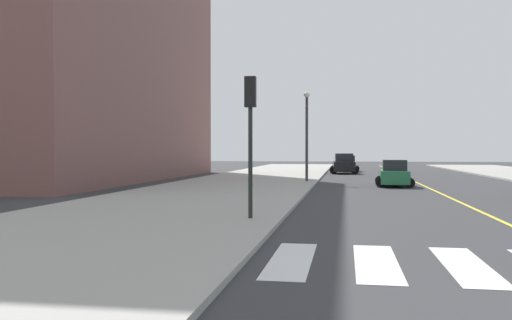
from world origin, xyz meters
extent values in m
cube|color=#9E9B93|center=(-12.20, 20.00, 0.07)|extent=(10.00, 120.00, 0.15)
cube|color=silver|center=(-6.30, 4.00, 0.01)|extent=(0.90, 4.00, 0.01)
cube|color=silver|center=(-4.50, 4.00, 0.01)|extent=(0.90, 4.00, 0.01)
cube|color=silver|center=(-2.70, 4.00, 0.01)|extent=(0.90, 4.00, 0.01)
cube|color=yellow|center=(0.00, 40.00, 0.01)|extent=(0.16, 80.00, 0.01)
cube|color=brown|center=(-27.62, 33.53, 13.48)|extent=(16.00, 32.00, 26.96)
cube|color=black|center=(-5.38, 48.40, 0.76)|extent=(2.29, 4.70, 0.99)
cube|color=#1E2328|center=(-5.37, 48.13, 1.65)|extent=(1.86, 2.38, 0.84)
cylinder|color=black|center=(-4.38, 49.88, 0.37)|extent=(0.76, 0.27, 0.75)
cylinder|color=black|center=(-6.51, 49.78, 0.37)|extent=(0.76, 0.27, 0.75)
cylinder|color=black|center=(-4.25, 47.02, 0.37)|extent=(0.76, 0.27, 0.75)
cylinder|color=black|center=(-6.38, 46.93, 0.37)|extent=(0.76, 0.27, 0.75)
cube|color=#B7B7BC|center=(-4.94, 54.11, 0.66)|extent=(1.90, 4.07, 0.87)
cube|color=#1E2328|center=(-4.94, 53.87, 1.44)|extent=(1.58, 2.05, 0.73)
cylinder|color=black|center=(-3.98, 55.34, 0.33)|extent=(0.66, 0.22, 0.65)
cylinder|color=black|center=(-5.85, 55.38, 0.33)|extent=(0.66, 0.22, 0.65)
cylinder|color=black|center=(-4.03, 52.84, 0.33)|extent=(0.66, 0.22, 0.65)
cylinder|color=black|center=(-5.89, 52.87, 0.33)|extent=(0.66, 0.22, 0.65)
cube|color=#236B42|center=(-2.01, 28.95, 0.64)|extent=(1.94, 4.01, 0.84)
cube|color=#1E2328|center=(-2.02, 28.72, 1.40)|extent=(1.58, 2.03, 0.71)
cylinder|color=black|center=(-1.05, 30.13, 0.32)|extent=(0.65, 0.23, 0.64)
cylinder|color=black|center=(-2.87, 30.21, 0.32)|extent=(0.65, 0.23, 0.64)
cylinder|color=black|center=(-1.15, 27.69, 0.32)|extent=(0.65, 0.23, 0.64)
cylinder|color=black|center=(-2.97, 27.77, 0.32)|extent=(0.65, 0.23, 0.64)
cylinder|color=black|center=(-8.23, 9.81, 1.97)|extent=(0.14, 0.14, 3.64)
cube|color=black|center=(-8.23, 9.81, 4.29)|extent=(0.36, 0.28, 1.00)
sphere|color=red|center=(-8.23, 9.99, 4.59)|extent=(0.18, 0.18, 0.18)
sphere|color=orange|center=(-8.23, 9.99, 4.29)|extent=(0.18, 0.18, 0.18)
sphere|color=green|center=(-8.23, 9.99, 3.99)|extent=(0.18, 0.18, 0.18)
cylinder|color=#38383D|center=(-7.95, 31.62, 3.20)|extent=(0.20, 0.20, 6.11)
sphere|color=silver|center=(-7.95, 31.62, 6.41)|extent=(0.44, 0.44, 0.44)
camera|label=1|loc=(-5.13, -7.70, 2.37)|focal=38.13mm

